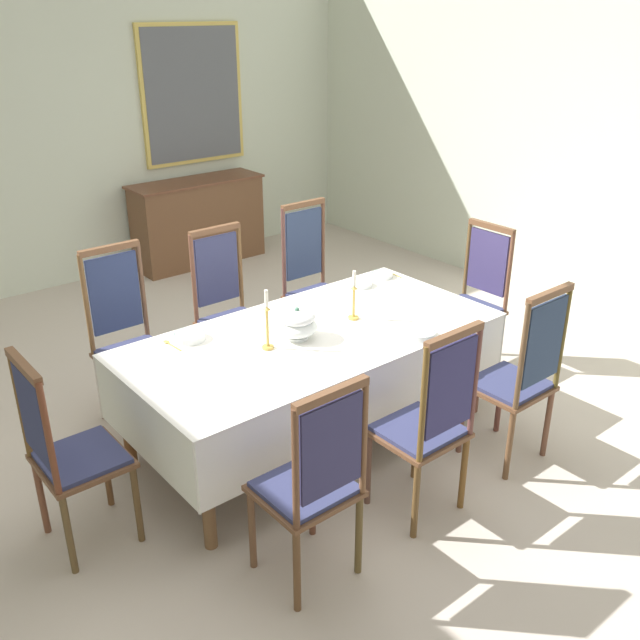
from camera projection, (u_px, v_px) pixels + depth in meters
ground at (292, 424)px, 4.77m from camera, size 6.51×7.03×0.04m
back_wall at (60, 110)px, 6.58m from camera, size 6.51×0.08×3.36m
right_wall at (596, 121)px, 5.98m from camera, size 0.08×7.03×3.36m
dining_table at (313, 344)px, 4.33m from camera, size 2.31×1.12×0.74m
tablecloth at (313, 349)px, 4.34m from camera, size 2.33×1.14×0.42m
chair_south_a at (313, 481)px, 3.23m from camera, size 0.44×0.42×1.11m
chair_north_a at (127, 336)px, 4.59m from camera, size 0.44×0.42×1.19m
chair_south_b at (429, 421)px, 3.68m from camera, size 0.44×0.42×1.15m
chair_north_b at (228, 308)px, 5.04m from camera, size 0.44×0.42×1.17m
chair_south_c at (520, 375)px, 4.13m from camera, size 0.44×0.42×1.16m
chair_north_c at (313, 281)px, 5.50m from camera, size 0.44×0.42×1.22m
chair_head_west at (67, 450)px, 3.46m from camera, size 0.42×0.44×1.10m
chair_head_east at (474, 297)px, 5.27m from camera, size 0.42×0.44×1.12m
soup_tureen at (297, 323)px, 4.19m from camera, size 0.25×0.25×0.20m
candlestick_west at (267, 325)px, 4.04m from camera, size 0.07×0.07×0.37m
candlestick_east at (354, 300)px, 4.44m from camera, size 0.07×0.07×0.33m
bowl_near_left at (189, 336)px, 4.20m from camera, size 0.19×0.19×0.04m
bowl_near_right at (382, 274)px, 5.17m from camera, size 0.16×0.16×0.04m
bowl_far_left at (360, 283)px, 5.01m from camera, size 0.18×0.18×0.03m
bowl_far_right at (420, 333)px, 4.23m from camera, size 0.20×0.20×0.04m
spoon_primary at (168, 343)px, 4.15m from camera, size 0.03×0.18×0.01m
spoon_secondary at (390, 272)px, 5.26m from camera, size 0.04×0.18×0.01m
sideboard at (199, 222)px, 7.56m from camera, size 1.44×0.48×0.90m
framed_painting at (193, 95)px, 7.32m from camera, size 1.18×0.05×1.40m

